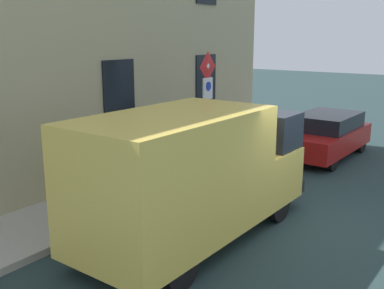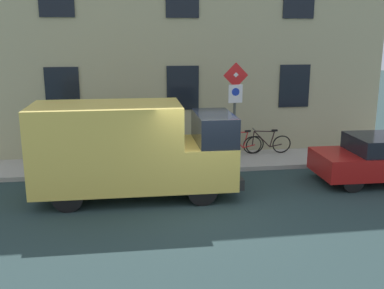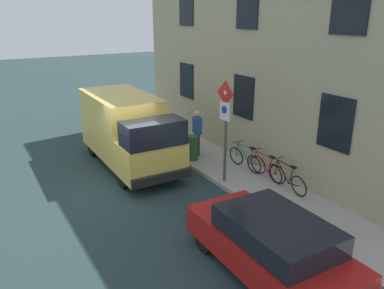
% 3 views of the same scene
% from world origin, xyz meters
% --- Properties ---
extents(ground_plane, '(80.00, 80.00, 0.00)m').
position_xyz_m(ground_plane, '(0.00, 0.00, 0.00)').
color(ground_plane, '#243737').
extents(sidewalk_slab, '(2.03, 16.54, 0.14)m').
position_xyz_m(sidewalk_slab, '(3.48, 0.00, 0.07)').
color(sidewalk_slab, '#A8A399').
rests_on(sidewalk_slab, ground_plane).
extents(building_facade, '(0.75, 14.54, 7.65)m').
position_xyz_m(building_facade, '(4.85, 0.00, 3.82)').
color(building_facade, tan).
rests_on(building_facade, ground_plane).
extents(sign_post_stacked, '(0.16, 0.56, 3.14)m').
position_xyz_m(sign_post_stacked, '(2.68, -1.40, 2.26)').
color(sign_post_stacked, '#474C47').
rests_on(sign_post_stacked, sidewalk_slab).
extents(delivery_van, '(2.08, 5.36, 2.50)m').
position_xyz_m(delivery_van, '(0.77, 1.86, 1.33)').
color(delivery_van, '#E9C854').
rests_on(delivery_van, ground_plane).
extents(bicycle_black, '(0.46, 1.71, 0.89)m').
position_xyz_m(bicycle_black, '(3.95, -2.90, 0.51)').
color(bicycle_black, black).
rests_on(bicycle_black, sidewalk_slab).
extents(bicycle_red, '(0.46, 1.72, 0.89)m').
position_xyz_m(bicycle_red, '(3.95, -1.94, 0.51)').
color(bicycle_red, black).
rests_on(bicycle_red, sidewalk_slab).
extents(bicycle_blue, '(0.46, 1.71, 0.89)m').
position_xyz_m(bicycle_blue, '(3.95, -0.99, 0.51)').
color(bicycle_blue, black).
rests_on(bicycle_blue, sidewalk_slab).
extents(pedestrian, '(0.35, 0.45, 1.72)m').
position_xyz_m(pedestrian, '(3.24, 1.12, 1.07)').
color(pedestrian, '#262B47').
rests_on(pedestrian, sidewalk_slab).
extents(litter_bin, '(0.44, 0.44, 0.90)m').
position_xyz_m(litter_bin, '(2.82, 0.79, 0.59)').
color(litter_bin, '#2D5133').
rests_on(litter_bin, sidewalk_slab).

